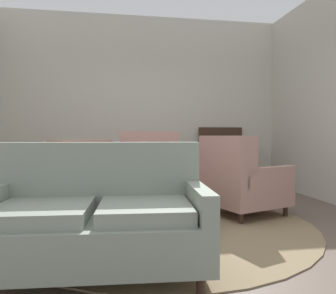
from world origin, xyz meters
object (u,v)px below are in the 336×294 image
settee (96,220)px  armchair_beside_settee (240,182)px  porcelain_vase (171,173)px  armchair_near_window (150,175)px  armchair_far_left (71,183)px  side_table (225,175)px  sideboard (223,160)px  coffee_table (167,195)px

settee → armchair_beside_settee: bearing=45.5°
porcelain_vase → armchair_near_window: 1.19m
armchair_far_left → armchair_near_window: (1.04, 0.46, 0.02)m
side_table → sideboard: size_ratio=0.58×
armchair_far_left → sideboard: size_ratio=0.99×
porcelain_vase → settee: settee is taller
coffee_table → side_table: side_table is taller
porcelain_vase → armchair_beside_settee: size_ratio=0.33×
armchair_beside_settee → side_table: 0.89m
settee → side_table: settee is taller
armchair_beside_settee → armchair_near_window: bearing=33.4°
porcelain_vase → side_table: 1.66m
settee → armchair_near_window: (0.63, 2.29, 0.04)m
armchair_far_left → armchair_beside_settee: bearing=121.7°
settee → armchair_near_window: 2.38m
porcelain_vase → armchair_beside_settee: bearing=21.8°
armchair_beside_settee → armchair_near_window: 1.32m
armchair_near_window → sideboard: sideboard is taller
coffee_table → side_table: size_ratio=1.33×
armchair_beside_settee → sideboard: 2.12m
porcelain_vase → sideboard: sideboard is taller
coffee_table → porcelain_vase: 0.24m
armchair_beside_settee → settee: bearing=112.0°
side_table → sideboard: (0.39, 1.17, 0.13)m
porcelain_vase → armchair_near_window: size_ratio=0.35×
coffee_table → armchair_beside_settee: bearing=20.4°
settee → armchair_beside_settee: 2.26m
armchair_beside_settee → sideboard: size_ratio=0.95×
settee → armchair_near_window: size_ratio=1.53×
coffee_table → armchair_near_window: (-0.07, 1.16, 0.08)m
coffee_table → side_table: bearing=48.8°
settee → sideboard: (2.18, 3.55, 0.13)m
armchair_beside_settee → armchair_far_left: armchair_beside_settee is taller
coffee_table → side_table: (1.10, 1.25, 0.05)m
side_table → armchair_near_window: bearing=-175.6°
armchair_beside_settee → side_table: bearing=-26.4°
coffee_table → porcelain_vase: porcelain_vase is taller
coffee_table → settee: bearing=-121.5°
sideboard → side_table: bearing=-108.3°
armchair_near_window → side_table: armchair_near_window is taller
porcelain_vase → sideboard: 2.83m
settee → sideboard: size_ratio=1.39×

